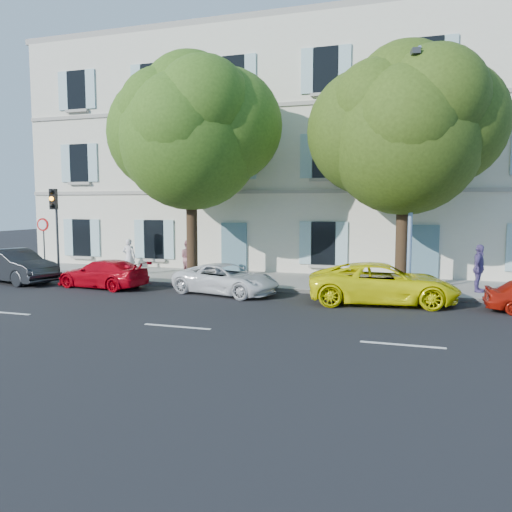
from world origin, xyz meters
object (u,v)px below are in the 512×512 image
(car_dark_sedan, at_px, (14,266))
(pedestrian_b, at_px, (188,258))
(car_red_coupe, at_px, (103,274))
(car_yellow_supercar, at_px, (383,283))
(street_lamp, at_px, (412,162))
(pedestrian_c, at_px, (479,268))
(traffic_light, at_px, (55,213))
(tree_right, at_px, (405,138))
(tree_left, at_px, (191,139))
(road_sign, at_px, (43,234))
(pedestrian_a, at_px, (129,257))
(car_white_coupe, at_px, (226,279))

(car_dark_sedan, xyz_separation_m, pedestrian_b, (6.82, 3.15, 0.24))
(car_red_coupe, distance_m, car_yellow_supercar, 11.09)
(street_lamp, distance_m, pedestrian_c, 4.68)
(traffic_light, distance_m, pedestrian_c, 18.00)
(tree_right, distance_m, street_lamp, 1.24)
(tree_right, bearing_deg, tree_left, -178.52)
(car_dark_sedan, relative_size, car_yellow_supercar, 0.88)
(car_dark_sedan, height_order, road_sign, road_sign)
(tree_left, relative_size, pedestrian_b, 5.66)
(tree_right, xyz_separation_m, pedestrian_a, (-12.09, 0.34, -4.86))
(car_red_coupe, height_order, tree_left, tree_left)
(tree_left, bearing_deg, car_white_coupe, -41.17)
(road_sign, distance_m, pedestrian_b, 6.91)
(pedestrian_b, bearing_deg, pedestrian_c, -154.21)
(car_dark_sedan, bearing_deg, street_lamp, -70.65)
(tree_right, bearing_deg, traffic_light, -176.64)
(car_red_coupe, relative_size, street_lamp, 0.47)
(tree_left, xyz_separation_m, traffic_light, (-6.47, -0.67, -3.12))
(car_dark_sedan, relative_size, tree_left, 0.48)
(car_red_coupe, bearing_deg, road_sign, -104.28)
(pedestrian_c, bearing_deg, street_lamp, 127.40)
(car_white_coupe, relative_size, pedestrian_a, 2.47)
(traffic_light, height_order, street_lamp, street_lamp)
(car_red_coupe, bearing_deg, car_white_coupe, 98.97)
(road_sign, distance_m, pedestrian_a, 4.14)
(pedestrian_a, bearing_deg, traffic_light, 13.52)
(car_yellow_supercar, distance_m, tree_left, 9.98)
(car_red_coupe, height_order, traffic_light, traffic_light)
(car_red_coupe, xyz_separation_m, car_white_coupe, (5.33, 0.14, -0.00))
(road_sign, xyz_separation_m, pedestrian_b, (6.67, 1.43, -1.06))
(car_white_coupe, xyz_separation_m, car_yellow_supercar, (5.77, -0.08, 0.12))
(car_yellow_supercar, distance_m, tree_right, 5.68)
(car_white_coupe, bearing_deg, road_sign, 93.43)
(car_red_coupe, distance_m, tree_right, 12.99)
(pedestrian_b, bearing_deg, car_yellow_supercar, -170.86)
(pedestrian_b, bearing_deg, tree_left, 152.65)
(pedestrian_c, bearing_deg, car_dark_sedan, 114.85)
(road_sign, relative_size, pedestrian_a, 1.57)
(car_dark_sedan, xyz_separation_m, street_lamp, (16.40, 1.65, 4.18))
(traffic_light, relative_size, pedestrian_a, 2.36)
(road_sign, height_order, pedestrian_b, road_sign)
(road_sign, bearing_deg, car_white_coupe, -9.29)
(tree_left, xyz_separation_m, pedestrian_a, (-3.45, 0.56, -5.13))
(car_dark_sedan, distance_m, car_yellow_supercar, 15.58)
(tree_right, distance_m, pedestrian_a, 13.03)
(tree_right, relative_size, pedestrian_c, 5.01)
(tree_right, height_order, street_lamp, tree_right)
(traffic_light, bearing_deg, tree_right, 3.36)
(traffic_light, bearing_deg, car_white_coupe, -8.89)
(car_dark_sedan, xyz_separation_m, car_white_coupe, (9.81, 0.14, -0.16))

